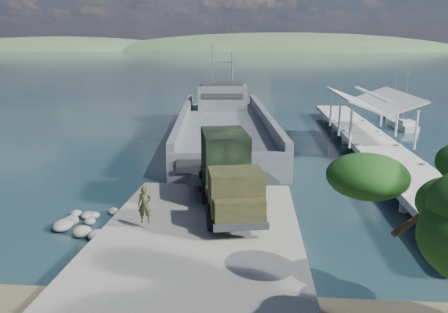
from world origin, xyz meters
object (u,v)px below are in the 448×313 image
pier (370,135)px  sailboat_far (392,118)px  military_truck (228,172)px  soldier (145,212)px  landing_craft (224,132)px  sailboat_near (403,126)px

pier → sailboat_far: (7.14, 17.56, -1.29)m
military_truck → soldier: 5.39m
soldier → military_truck: bearing=36.0°
pier → soldier: size_ratio=23.43×
pier → landing_craft: size_ratio=1.25×
landing_craft → soldier: (-2.23, -23.63, 0.60)m
pier → soldier: 25.01m
landing_craft → sailboat_near: 21.46m
landing_craft → sailboat_far: (20.64, 13.38, -0.53)m
landing_craft → soldier: bearing=-101.1°
sailboat_far → sailboat_near: bearing=-78.2°
pier → sailboat_far: sailboat_far is taller
sailboat_near → sailboat_far: 6.00m
soldier → sailboat_far: (22.87, 37.01, -1.13)m
sailboat_near → sailboat_far: size_ratio=1.15×
landing_craft → soldier: 23.74m
pier → landing_craft: (-13.50, 4.18, -0.76)m
pier → military_truck: pier is taller
pier → soldier: pier is taller
military_truck → sailboat_near: (18.47, 27.46, -2.16)m
landing_craft → sailboat_near: landing_craft is taller
landing_craft → sailboat_far: bearing=27.2°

